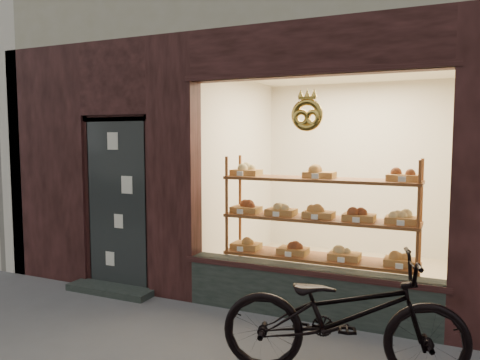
% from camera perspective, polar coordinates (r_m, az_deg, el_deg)
% --- Properties ---
extents(display_shelf, '(2.20, 0.45, 1.70)m').
position_cam_1_polar(display_shelf, '(5.43, 9.55, -6.29)').
color(display_shelf, brown).
rests_on(display_shelf, ground).
extents(bicycle, '(2.04, 1.12, 1.02)m').
position_cam_1_polar(bicycle, '(3.97, 12.44, -15.77)').
color(bicycle, black).
rests_on(bicycle, ground).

